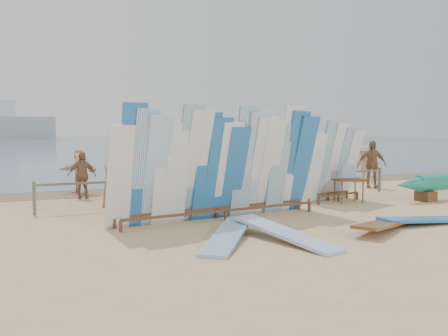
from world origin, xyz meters
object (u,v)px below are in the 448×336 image
beachgoer_5 (256,169)px  beachgoer_extra_1 (82,175)px  beach_chair_right (245,190)px  beachgoer_extra_0 (363,164)px  beach_chair_left (261,188)px  beachgoer_10 (372,164)px  flat_board_d (429,224)px  flat_board_c (385,230)px  flat_board_a (285,241)px  beachgoer_0 (117,173)px  beachgoer_11 (80,171)px  beachgoer_1 (138,174)px  beachgoer_6 (301,169)px  beachgoer_7 (253,167)px  flat_board_e (228,242)px  beachgoer_4 (233,173)px  beachgoer_2 (115,176)px  vendor_table (349,190)px  main_surfboard_rack (222,168)px  side_surfboard_rack (334,165)px  beachgoer_8 (316,167)px  stroller (282,184)px  beachgoer_9 (286,163)px  beachgoer_3 (188,168)px

beachgoer_5 → beachgoer_extra_1: bearing=-6.6°
beach_chair_right → beachgoer_extra_0: 7.52m
beach_chair_left → beachgoer_10: size_ratio=0.41×
flat_board_d → flat_board_c: bearing=97.3°
flat_board_a → beachgoer_0: 7.24m
beachgoer_11 → beachgoer_1: bearing=-4.7°
beachgoer_6 → beachgoer_7: 2.00m
flat_board_e → beachgoer_0: bearing=134.6°
flat_board_a → beachgoer_6: beachgoer_6 is taller
flat_board_a → beach_chair_right: beach_chair_right is taller
beach_chair_right → beachgoer_4: size_ratio=0.55×
beach_chair_right → beachgoer_2: size_ratio=0.47×
beachgoer_6 → vendor_table: bearing=56.0°
flat_board_c → beachgoer_0: size_ratio=1.45×
beachgoer_1 → beachgoer_2: bearing=-17.8°
beachgoer_0 → beachgoer_6: bearing=75.7°
beachgoer_7 → beachgoer_2: size_ratio=0.90×
beachgoer_extra_0 → beachgoer_2: size_ratio=0.89×
main_surfboard_rack → flat_board_a: size_ratio=2.17×
beachgoer_6 → beachgoer_7: size_ratio=0.96×
beach_chair_left → beach_chair_right: beach_chair_right is taller
beachgoer_11 → beachgoer_6: beachgoer_11 is taller
beachgoer_extra_0 → beachgoer_1: bearing=-81.6°
beachgoer_7 → beachgoer_11: bearing=84.3°
main_surfboard_rack → beach_chair_left: (3.33, 3.92, -1.08)m
flat_board_d → beach_chair_left: (-0.98, 6.57, 0.23)m
vendor_table → beachgoer_1: (-5.68, 4.22, 0.38)m
flat_board_d → beach_chair_right: 6.32m
side_surfboard_rack → beachgoer_8: size_ratio=1.53×
main_surfboard_rack → stroller: (3.79, 3.22, -0.89)m
beachgoer_9 → beachgoer_11: bearing=23.0°
beachgoer_3 → beachgoer_8: bearing=37.4°
vendor_table → beach_chair_right: 3.43m
beachgoer_3 → beachgoer_extra_0: beachgoer_3 is taller
beachgoer_7 → beachgoer_extra_1: (-6.87, -0.64, -0.03)m
beach_chair_right → beachgoer_0: beachgoer_0 is taller
flat_board_a → beachgoer_6: (5.43, 7.46, 0.78)m
beachgoer_4 → beachgoer_extra_0: beachgoer_extra_0 is taller
main_surfboard_rack → beach_chair_right: bearing=49.0°
beachgoer_11 → main_surfboard_rack: bearing=-29.5°
stroller → beachgoer_10: 4.57m
beachgoer_6 → beachgoer_3: bearing=-30.4°
beach_chair_right → beachgoer_11: size_ratio=0.53×
main_surfboard_rack → flat_board_d: main_surfboard_rack is taller
flat_board_c → beachgoer_9: (2.80, 8.63, 0.95)m
beachgoer_7 → beachgoer_extra_1: bearing=96.5°
side_surfboard_rack → beachgoer_7: 4.80m
vendor_table → beachgoer_10: size_ratio=0.63×
beachgoer_0 → beachgoer_11: bearing=176.1°
stroller → beachgoer_extra_0: 6.27m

